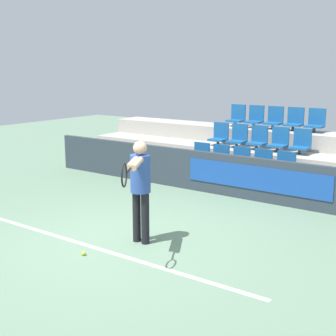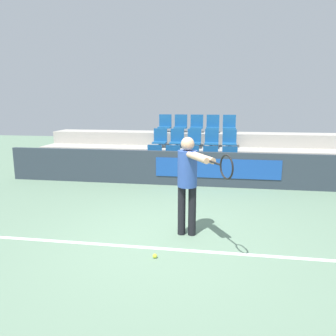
% 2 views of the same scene
% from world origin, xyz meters
% --- Properties ---
extents(ground_plane, '(30.00, 30.00, 0.00)m').
position_xyz_m(ground_plane, '(0.00, 0.00, 0.00)').
color(ground_plane, slate).
extents(court_baseline, '(5.55, 0.08, 0.01)m').
position_xyz_m(court_baseline, '(0.00, -0.40, 0.00)').
color(court_baseline, white).
rests_on(court_baseline, ground).
extents(barrier_wall, '(10.08, 0.14, 0.92)m').
position_xyz_m(barrier_wall, '(0.02, 3.51, 0.46)').
color(barrier_wall, '#2D3842').
rests_on(barrier_wall, ground).
extents(bleacher_tier_front, '(9.68, 0.93, 0.40)m').
position_xyz_m(bleacher_tier_front, '(0.00, 4.05, 0.20)').
color(bleacher_tier_front, '#ADA89E').
rests_on(bleacher_tier_front, ground).
extents(bleacher_tier_middle, '(9.68, 0.93, 0.80)m').
position_xyz_m(bleacher_tier_middle, '(0.00, 4.98, 0.40)').
color(bleacher_tier_middle, '#ADA89E').
rests_on(bleacher_tier_middle, ground).
extents(bleacher_tier_back, '(9.68, 0.93, 1.20)m').
position_xyz_m(bleacher_tier_back, '(0.00, 5.91, 0.60)').
color(bleacher_tier_back, '#ADA89E').
rests_on(bleacher_tier_back, ground).
extents(stadium_chair_0, '(0.42, 0.36, 0.58)m').
position_xyz_m(stadium_chair_0, '(-1.07, 4.17, 0.65)').
color(stadium_chair_0, '#333333').
rests_on(stadium_chair_0, bleacher_tier_front).
extents(stadium_chair_1, '(0.42, 0.36, 0.58)m').
position_xyz_m(stadium_chair_1, '(-0.54, 4.17, 0.65)').
color(stadium_chair_1, '#333333').
rests_on(stadium_chair_1, bleacher_tier_front).
extents(stadium_chair_2, '(0.42, 0.36, 0.58)m').
position_xyz_m(stadium_chair_2, '(0.00, 4.17, 0.65)').
color(stadium_chair_2, '#333333').
rests_on(stadium_chair_2, bleacher_tier_front).
extents(stadium_chair_3, '(0.42, 0.36, 0.58)m').
position_xyz_m(stadium_chair_3, '(0.54, 4.17, 0.65)').
color(stadium_chair_3, '#333333').
rests_on(stadium_chair_3, bleacher_tier_front).
extents(stadium_chair_4, '(0.42, 0.36, 0.58)m').
position_xyz_m(stadium_chair_4, '(1.07, 4.17, 0.65)').
color(stadium_chair_4, '#333333').
rests_on(stadium_chair_4, bleacher_tier_front).
extents(stadium_chair_5, '(0.42, 0.36, 0.58)m').
position_xyz_m(stadium_chair_5, '(-1.07, 5.10, 1.05)').
color(stadium_chair_5, '#333333').
rests_on(stadium_chair_5, bleacher_tier_middle).
extents(stadium_chair_6, '(0.42, 0.36, 0.58)m').
position_xyz_m(stadium_chair_6, '(-0.54, 5.10, 1.05)').
color(stadium_chair_6, '#333333').
rests_on(stadium_chair_6, bleacher_tier_middle).
extents(stadium_chair_7, '(0.42, 0.36, 0.58)m').
position_xyz_m(stadium_chair_7, '(0.00, 5.10, 1.05)').
color(stadium_chair_7, '#333333').
rests_on(stadium_chair_7, bleacher_tier_middle).
extents(stadium_chair_8, '(0.42, 0.36, 0.58)m').
position_xyz_m(stadium_chair_8, '(0.54, 5.10, 1.05)').
color(stadium_chair_8, '#333333').
rests_on(stadium_chair_8, bleacher_tier_middle).
extents(stadium_chair_9, '(0.42, 0.36, 0.58)m').
position_xyz_m(stadium_chair_9, '(1.07, 5.10, 1.05)').
color(stadium_chair_9, '#333333').
rests_on(stadium_chair_9, bleacher_tier_middle).
extents(stadium_chair_10, '(0.42, 0.36, 0.58)m').
position_xyz_m(stadium_chair_10, '(-1.07, 6.03, 1.45)').
color(stadium_chair_10, '#333333').
rests_on(stadium_chair_10, bleacher_tier_back).
extents(stadium_chair_11, '(0.42, 0.36, 0.58)m').
position_xyz_m(stadium_chair_11, '(-0.54, 6.03, 1.45)').
color(stadium_chair_11, '#333333').
rests_on(stadium_chair_11, bleacher_tier_back).
extents(stadium_chair_12, '(0.42, 0.36, 0.58)m').
position_xyz_m(stadium_chair_12, '(0.00, 6.03, 1.45)').
color(stadium_chair_12, '#333333').
rests_on(stadium_chair_12, bleacher_tier_back).
extents(stadium_chair_13, '(0.42, 0.36, 0.58)m').
position_xyz_m(stadium_chair_13, '(0.54, 6.03, 1.45)').
color(stadium_chair_13, '#333333').
rests_on(stadium_chair_13, bleacher_tier_back).
extents(stadium_chair_14, '(0.42, 0.36, 0.58)m').
position_xyz_m(stadium_chair_14, '(1.07, 6.03, 1.45)').
color(stadium_chair_14, '#333333').
rests_on(stadium_chair_14, bleacher_tier_back).
extents(tennis_player, '(0.85, 1.37, 1.64)m').
position_xyz_m(tennis_player, '(0.32, 0.15, 1.02)').
color(tennis_player, black).
rests_on(tennis_player, ground).
extents(tennis_ball, '(0.07, 0.07, 0.07)m').
position_xyz_m(tennis_ball, '(-0.07, -0.71, 0.03)').
color(tennis_ball, '#CCDB33').
rests_on(tennis_ball, ground).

